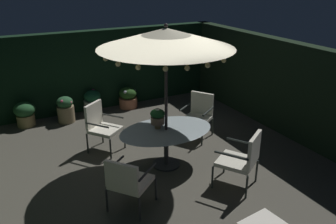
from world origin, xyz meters
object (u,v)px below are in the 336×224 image
patio_chair_north (243,157)px  patio_chair_northeast (199,113)px  patio_chair_southeast (128,180)px  patio_chair_east (101,124)px  patio_dining_table (166,135)px  potted_plant_right_far (66,109)px  potted_plant_back_right (25,113)px  patio_umbrella (166,38)px  centerpiece_planter (158,117)px  potted_plant_right_near (128,97)px  potted_plant_back_left (93,102)px

patio_chair_north → patio_chair_northeast: patio_chair_north is taller
patio_chair_north → patio_chair_southeast: patio_chair_north is taller
patio_chair_east → patio_chair_north: bearing=-54.7°
patio_dining_table → patio_chair_east: size_ratio=1.78×
patio_chair_northeast → potted_plant_right_far: patio_chair_northeast is taller
patio_chair_east → potted_plant_right_far: 1.88m
patio_chair_southeast → potted_plant_back_right: size_ratio=1.52×
patio_dining_table → patio_umbrella: bearing=72.3°
centerpiece_planter → patio_chair_southeast: (-1.03, -1.07, -0.46)m
patio_chair_northeast → patio_umbrella: bearing=-146.3°
patio_chair_east → patio_chair_southeast: (-0.23, -2.12, -0.05)m
patio_chair_north → potted_plant_back_right: size_ratio=1.71×
patio_umbrella → patio_chair_southeast: bearing=-140.5°
patio_chair_north → patio_chair_northeast: bearing=78.5°
patio_chair_southeast → potted_plant_back_right: (-1.04, 4.16, -0.20)m
patio_dining_table → potted_plant_right_near: bearing=81.5°
patio_umbrella → centerpiece_planter: size_ratio=6.66×
patio_chair_northeast → potted_plant_back_left: patio_chair_northeast is taller
patio_dining_table → patio_chair_east: bearing=127.6°
patio_chair_northeast → patio_chair_north: bearing=-101.5°
patio_dining_table → potted_plant_back_left: patio_dining_table is taller
patio_chair_southeast → centerpiece_planter: bearing=46.2°
patio_chair_north → patio_chair_northeast: 2.12m
potted_plant_back_right → patio_umbrella: bearing=-55.9°
patio_dining_table → potted_plant_right_far: size_ratio=2.75×
patio_chair_north → potted_plant_right_far: 4.74m
patio_dining_table → potted_plant_back_left: bearing=98.3°
patio_chair_northeast → potted_plant_right_far: (-2.49, 2.18, -0.22)m
patio_dining_table → potted_plant_back_right: (-2.18, 3.22, -0.31)m
potted_plant_right_far → potted_plant_right_near: 1.75m
patio_chair_northeast → patio_chair_southeast: patio_chair_northeast is taller
patio_dining_table → patio_chair_north: bearing=-56.9°
centerpiece_planter → patio_chair_northeast: bearing=27.3°
potted_plant_back_right → patio_dining_table: bearing=-55.9°
patio_chair_north → potted_plant_back_left: bearing=105.9°
patio_chair_northeast → potted_plant_back_right: (-3.41, 2.39, -0.22)m
potted_plant_right_far → patio_chair_north: bearing=-64.1°
centerpiece_planter → potted_plant_back_left: bearing=96.7°
patio_chair_northeast → potted_plant_right_far: 3.32m
patio_chair_northeast → patio_chair_east: 2.17m
potted_plant_right_near → patio_umbrella: bearing=-98.5°
patio_chair_southeast → potted_plant_back_left: 4.31m
patio_dining_table → patio_chair_east: patio_chair_east is taller
patio_chair_east → potted_plant_back_left: size_ratio=1.67×
patio_chair_northeast → potted_plant_right_far: size_ratio=1.50×
potted_plant_right_near → patio_chair_northeast: bearing=-72.6°
patio_chair_northeast → potted_plant_back_left: size_ratio=1.62×
patio_chair_east → patio_dining_table: bearing=-52.4°
patio_chair_southeast → patio_chair_north: bearing=-9.0°
patio_chair_southeast → potted_plant_right_near: (1.62, 4.18, -0.25)m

